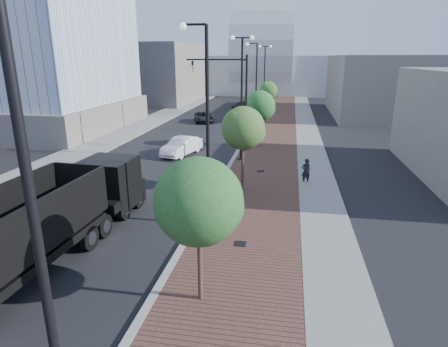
% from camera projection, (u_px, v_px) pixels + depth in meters
% --- Properties ---
extents(sidewalk, '(7.00, 140.00, 0.12)m').
position_uv_depth(sidewalk, '(283.00, 123.00, 46.22)').
color(sidewalk, '#4C2D23').
rests_on(sidewalk, ground).
extents(concrete_strip, '(2.40, 140.00, 0.13)m').
position_uv_depth(concrete_strip, '(306.00, 124.00, 45.78)').
color(concrete_strip, slate).
rests_on(concrete_strip, ground).
extents(curb, '(0.30, 140.00, 0.14)m').
position_uv_depth(curb, '(255.00, 122.00, 46.79)').
color(curb, gray).
rests_on(curb, ground).
extents(west_sidewalk, '(4.00, 140.00, 0.12)m').
position_uv_depth(west_sidewalk, '(155.00, 119.00, 48.92)').
color(west_sidewalk, slate).
rests_on(west_sidewalk, ground).
extents(dump_truck, '(3.03, 13.43, 3.34)m').
position_uv_depth(dump_truck, '(72.00, 212.00, 16.30)').
color(dump_truck, black).
rests_on(dump_truck, ground).
extents(white_sedan, '(2.69, 4.72, 1.47)m').
position_uv_depth(white_sedan, '(182.00, 146.00, 31.31)').
color(white_sedan, silver).
rests_on(white_sedan, ground).
extents(dark_car_mid, '(3.31, 4.94, 1.26)m').
position_uv_depth(dark_car_mid, '(204.00, 117.00, 47.14)').
color(dark_car_mid, black).
rests_on(dark_car_mid, ground).
extents(dark_car_far, '(2.78, 4.40, 1.19)m').
position_uv_depth(dark_car_far, '(241.00, 106.00, 58.40)').
color(dark_car_far, black).
rests_on(dark_car_far, ground).
extents(pedestrian, '(0.70, 0.58, 1.64)m').
position_uv_depth(pedestrian, '(306.00, 171.00, 24.20)').
color(pedestrian, black).
rests_on(pedestrian, ground).
extents(streetlight_0, '(1.72, 0.56, 9.28)m').
position_uv_depth(streetlight_0, '(41.00, 263.00, 5.76)').
color(streetlight_0, black).
rests_on(streetlight_0, ground).
extents(streetlight_1, '(1.44, 0.56, 9.21)m').
position_uv_depth(streetlight_1, '(205.00, 137.00, 17.22)').
color(streetlight_1, black).
rests_on(streetlight_1, ground).
extents(streetlight_2, '(1.72, 0.56, 9.28)m').
position_uv_depth(streetlight_2, '(242.00, 99.00, 28.35)').
color(streetlight_2, black).
rests_on(streetlight_2, ground).
extents(streetlight_3, '(1.44, 0.56, 9.21)m').
position_uv_depth(streetlight_3, '(255.00, 91.00, 39.80)').
color(streetlight_3, black).
rests_on(streetlight_3, ground).
extents(streetlight_4, '(1.72, 0.56, 9.28)m').
position_uv_depth(streetlight_4, '(264.00, 80.00, 50.94)').
color(streetlight_4, black).
rests_on(streetlight_4, ground).
extents(traffic_mast, '(5.09, 0.20, 8.00)m').
position_uv_depth(traffic_mast, '(235.00, 93.00, 31.27)').
color(traffic_mast, black).
rests_on(traffic_mast, ground).
extents(tree_0, '(2.80, 2.80, 4.96)m').
position_uv_depth(tree_0, '(200.00, 202.00, 11.63)').
color(tree_0, '#382619').
rests_on(tree_0, ground).
extents(tree_1, '(2.56, 2.54, 5.14)m').
position_uv_depth(tree_1, '(244.00, 128.00, 21.90)').
color(tree_1, '#382619').
rests_on(tree_1, ground).
extents(tree_2, '(2.69, 2.69, 5.03)m').
position_uv_depth(tree_2, '(260.00, 106.00, 33.25)').
color(tree_2, '#382619').
rests_on(tree_2, ground).
extents(tree_3, '(2.21, 2.13, 5.08)m').
position_uv_depth(tree_3, '(269.00, 91.00, 44.44)').
color(tree_3, '#382619').
rests_on(tree_3, ground).
extents(tower_podium, '(19.00, 19.00, 3.00)m').
position_uv_depth(tower_podium, '(37.00, 115.00, 42.77)').
color(tower_podium, '#635F59').
rests_on(tower_podium, ground).
extents(convention_center, '(50.00, 30.00, 50.00)m').
position_uv_depth(convention_center, '(265.00, 65.00, 87.72)').
color(convention_center, '#AFB3BA').
rests_on(convention_center, ground).
extents(commercial_block_nw, '(14.00, 20.00, 10.00)m').
position_uv_depth(commercial_block_nw, '(154.00, 73.00, 67.43)').
color(commercial_block_nw, '#65615B').
rests_on(commercial_block_nw, ground).
extents(commercial_block_ne, '(12.00, 22.00, 8.00)m').
position_uv_depth(commercial_block_ne, '(377.00, 85.00, 52.42)').
color(commercial_block_ne, slate).
rests_on(commercial_block_ne, ground).
extents(utility_cover_1, '(0.50, 0.50, 0.02)m').
position_uv_depth(utility_cover_1, '(240.00, 244.00, 16.27)').
color(utility_cover_1, black).
rests_on(utility_cover_1, sidewalk).
extents(utility_cover_2, '(0.50, 0.50, 0.02)m').
position_uv_depth(utility_cover_2, '(261.00, 171.00, 26.62)').
color(utility_cover_2, black).
rests_on(utility_cover_2, sidewalk).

